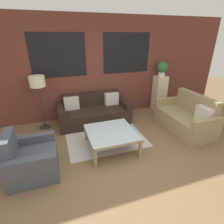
{
  "coord_description": "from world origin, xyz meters",
  "views": [
    {
      "loc": [
        -1.14,
        -2.47,
        2.29
      ],
      "look_at": [
        0.11,
        1.24,
        0.55
      ],
      "focal_mm": 28.0,
      "sensor_mm": 36.0,
      "label": 1
    }
  ],
  "objects_px": {
    "armchair_corner": "(31,160)",
    "potted_plant": "(162,68)",
    "floor_lamp": "(38,84)",
    "couch_dark": "(94,112)",
    "coffee_table": "(111,134)",
    "drawer_cabinet": "(159,93)",
    "settee_vintage": "(186,118)"
  },
  "relations": [
    {
      "from": "armchair_corner",
      "to": "drawer_cabinet",
      "type": "distance_m",
      "value": 4.2
    },
    {
      "from": "couch_dark",
      "to": "floor_lamp",
      "type": "relative_size",
      "value": 1.4
    },
    {
      "from": "couch_dark",
      "to": "floor_lamp",
      "type": "bearing_deg",
      "value": 176.01
    },
    {
      "from": "couch_dark",
      "to": "armchair_corner",
      "type": "xyz_separation_m",
      "value": [
        -1.51,
        -1.63,
        -0.0
      ]
    },
    {
      "from": "coffee_table",
      "to": "potted_plant",
      "type": "bearing_deg",
      "value": 36.3
    },
    {
      "from": "potted_plant",
      "to": "coffee_table",
      "type": "bearing_deg",
      "value": -143.7
    },
    {
      "from": "settee_vintage",
      "to": "drawer_cabinet",
      "type": "height_order",
      "value": "drawer_cabinet"
    },
    {
      "from": "couch_dark",
      "to": "armchair_corner",
      "type": "bearing_deg",
      "value": -132.84
    },
    {
      "from": "armchair_corner",
      "to": "floor_lamp",
      "type": "xyz_separation_m",
      "value": [
        0.17,
        1.73,
        0.91
      ]
    },
    {
      "from": "settee_vintage",
      "to": "potted_plant",
      "type": "relative_size",
      "value": 3.62
    },
    {
      "from": "potted_plant",
      "to": "drawer_cabinet",
      "type": "bearing_deg",
      "value": -90.0
    },
    {
      "from": "potted_plant",
      "to": "armchair_corner",
      "type": "bearing_deg",
      "value": -153.54
    },
    {
      "from": "floor_lamp",
      "to": "drawer_cabinet",
      "type": "relative_size",
      "value": 1.26
    },
    {
      "from": "armchair_corner",
      "to": "coffee_table",
      "type": "bearing_deg",
      "value": 9.55
    },
    {
      "from": "armchair_corner",
      "to": "floor_lamp",
      "type": "bearing_deg",
      "value": 84.3
    },
    {
      "from": "coffee_table",
      "to": "drawer_cabinet",
      "type": "relative_size",
      "value": 0.91
    },
    {
      "from": "floor_lamp",
      "to": "potted_plant",
      "type": "relative_size",
      "value": 3.16
    },
    {
      "from": "couch_dark",
      "to": "coffee_table",
      "type": "bearing_deg",
      "value": -87.67
    },
    {
      "from": "armchair_corner",
      "to": "potted_plant",
      "type": "relative_size",
      "value": 1.96
    },
    {
      "from": "couch_dark",
      "to": "settee_vintage",
      "type": "xyz_separation_m",
      "value": [
        2.16,
        -1.18,
        0.03
      ]
    },
    {
      "from": "armchair_corner",
      "to": "drawer_cabinet",
      "type": "xyz_separation_m",
      "value": [
        3.75,
        1.87,
        0.27
      ]
    },
    {
      "from": "drawer_cabinet",
      "to": "couch_dark",
      "type": "bearing_deg",
      "value": -174.01
    },
    {
      "from": "armchair_corner",
      "to": "drawer_cabinet",
      "type": "relative_size",
      "value": 0.78
    },
    {
      "from": "drawer_cabinet",
      "to": "potted_plant",
      "type": "distance_m",
      "value": 0.8
    },
    {
      "from": "couch_dark",
      "to": "settee_vintage",
      "type": "relative_size",
      "value": 1.22
    },
    {
      "from": "floor_lamp",
      "to": "potted_plant",
      "type": "height_order",
      "value": "potted_plant"
    },
    {
      "from": "couch_dark",
      "to": "drawer_cabinet",
      "type": "relative_size",
      "value": 1.76
    },
    {
      "from": "settee_vintage",
      "to": "floor_lamp",
      "type": "distance_m",
      "value": 3.83
    },
    {
      "from": "armchair_corner",
      "to": "potted_plant",
      "type": "height_order",
      "value": "potted_plant"
    },
    {
      "from": "drawer_cabinet",
      "to": "potted_plant",
      "type": "height_order",
      "value": "potted_plant"
    },
    {
      "from": "drawer_cabinet",
      "to": "armchair_corner",
      "type": "bearing_deg",
      "value": -153.54
    },
    {
      "from": "floor_lamp",
      "to": "drawer_cabinet",
      "type": "bearing_deg",
      "value": 2.26
    }
  ]
}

